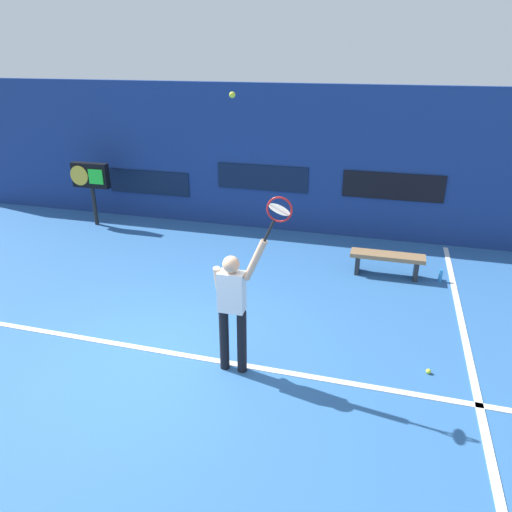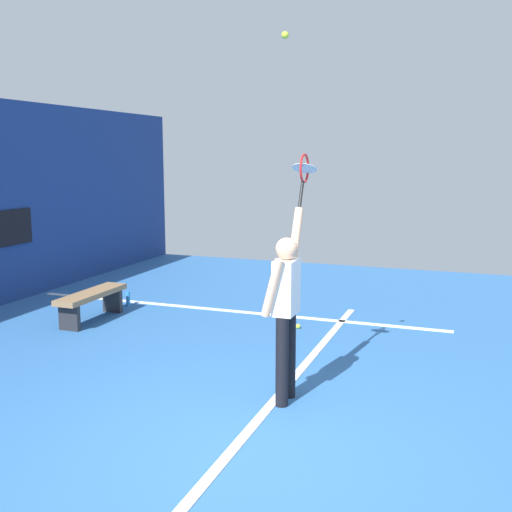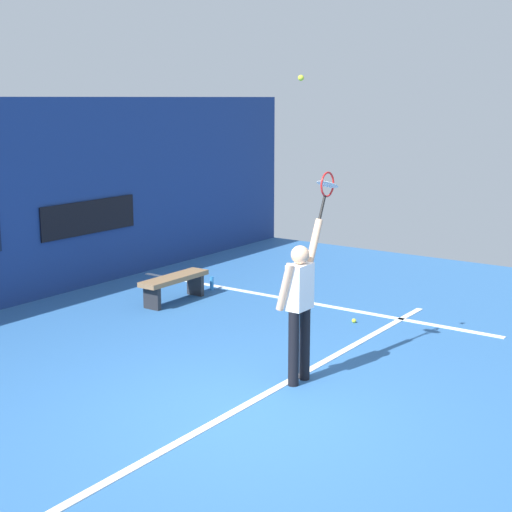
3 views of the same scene
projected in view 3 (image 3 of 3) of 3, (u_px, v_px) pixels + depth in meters
ground_plane at (246, 413)px, 8.29m from camera, size 18.00×18.00×0.00m
sponsor_banner_starboard at (89, 217)px, 13.62m from camera, size 2.20×0.03×0.60m
court_baseline at (237, 410)px, 8.36m from camera, size 10.00×0.10×0.01m
court_sideline at (298, 301)px, 12.84m from camera, size 0.10×7.00×0.01m
tennis_player at (300, 302)px, 8.99m from camera, size 0.72×0.31×1.96m
tennis_racket at (327, 187)px, 9.19m from camera, size 0.41×0.27×0.62m
tennis_ball at (301, 78)px, 8.51m from camera, size 0.07×0.07×0.07m
court_bench at (174, 282)px, 12.73m from camera, size 1.40×0.36×0.45m
water_bottle at (212, 283)px, 13.58m from camera, size 0.07×0.07×0.24m
spare_ball at (354, 321)px, 11.60m from camera, size 0.07×0.07×0.07m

